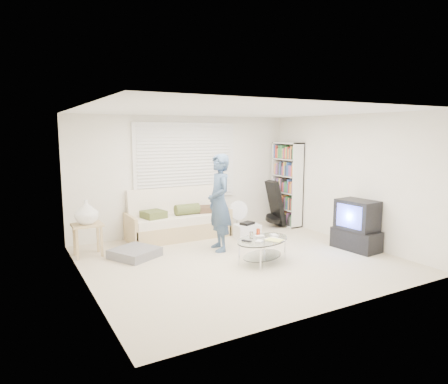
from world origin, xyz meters
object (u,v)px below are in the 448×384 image
futon_sofa (178,221)px  coffee_table (263,244)px  bookshelf (287,184)px  tv_unit (357,226)px

futon_sofa → coffee_table: (0.60, -2.19, -0.01)m
bookshelf → tv_unit: size_ratio=2.08×
futon_sofa → tv_unit: bearing=-43.6°
bookshelf → tv_unit: bookshelf is taller
futon_sofa → coffee_table: futon_sofa is taller
tv_unit → coffee_table: bearing=173.3°
futon_sofa → coffee_table: 2.27m
tv_unit → coffee_table: (-1.94, 0.23, -0.13)m
futon_sofa → bookshelf: (2.67, -0.17, 0.63)m
tv_unit → coffee_table: 1.96m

